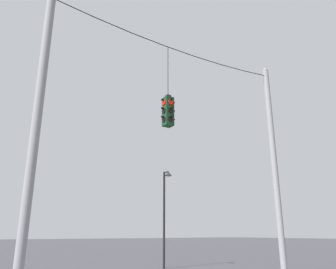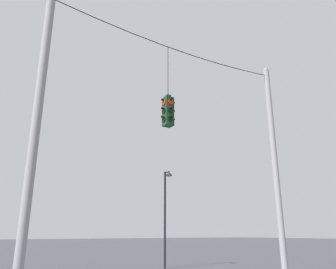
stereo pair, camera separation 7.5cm
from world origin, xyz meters
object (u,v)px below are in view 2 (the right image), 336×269
utility_pole_right (275,164)px  street_lamp (166,201)px  utility_pole_left (36,125)px  traffic_light_over_intersection (168,111)px

utility_pole_right → street_lamp: (-1.99, 6.03, -1.30)m
utility_pole_right → street_lamp: bearing=108.3°
utility_pole_left → traffic_light_over_intersection: (4.55, 0.00, 1.38)m
traffic_light_over_intersection → street_lamp: 7.58m
utility_pole_left → traffic_light_over_intersection: 4.75m
utility_pole_left → traffic_light_over_intersection: bearing=0.0°
street_lamp → utility_pole_left: bearing=-144.0°
traffic_light_over_intersection → street_lamp: bearing=58.2°
utility_pole_left → utility_pole_right: same height
utility_pole_right → traffic_light_over_intersection: 5.90m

